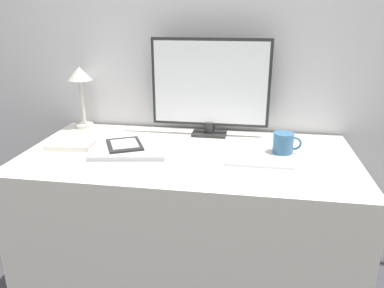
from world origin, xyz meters
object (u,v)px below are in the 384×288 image
(monitor, at_px, (210,86))
(desk_lamp, at_px, (80,83))
(ereader, at_px, (125,145))
(notebook, at_px, (75,141))
(laptop, at_px, (130,150))
(coffee_mug, at_px, (284,143))
(keyboard, at_px, (259,162))

(monitor, relative_size, desk_lamp, 1.78)
(ereader, relative_size, notebook, 0.90)
(laptop, relative_size, coffee_mug, 2.89)
(notebook, bearing_deg, monitor, 21.12)
(coffee_mug, bearing_deg, desk_lamp, 167.99)
(monitor, bearing_deg, coffee_mug, -30.09)
(laptop, distance_m, coffee_mug, 0.66)
(monitor, xyz_separation_m, laptop, (-0.31, -0.30, -0.23))
(desk_lamp, distance_m, notebook, 0.34)
(laptop, height_order, coffee_mug, coffee_mug)
(ereader, relative_size, coffee_mug, 1.83)
(laptop, height_order, desk_lamp, desk_lamp)
(notebook, xyz_separation_m, coffee_mug, (0.94, 0.03, 0.03))
(desk_lamp, bearing_deg, ereader, -42.53)
(monitor, distance_m, notebook, 0.68)
(monitor, distance_m, desk_lamp, 0.66)
(ereader, bearing_deg, coffee_mug, 6.51)
(laptop, height_order, notebook, notebook)
(keyboard, xyz_separation_m, desk_lamp, (-0.90, 0.36, 0.23))
(monitor, height_order, keyboard, monitor)
(notebook, bearing_deg, coffee_mug, 1.96)
(notebook, relative_size, coffee_mug, 2.03)
(desk_lamp, relative_size, coffee_mug, 2.60)
(keyboard, height_order, desk_lamp, desk_lamp)
(notebook, bearing_deg, laptop, -12.80)
(ereader, relative_size, desk_lamp, 0.71)
(keyboard, bearing_deg, notebook, 172.45)
(keyboard, xyz_separation_m, coffee_mug, (0.10, 0.14, 0.04))
(keyboard, xyz_separation_m, ereader, (-0.58, 0.07, 0.02))
(keyboard, bearing_deg, laptop, 175.20)
(monitor, bearing_deg, laptop, -136.76)
(monitor, xyz_separation_m, coffee_mug, (0.34, -0.20, -0.20))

